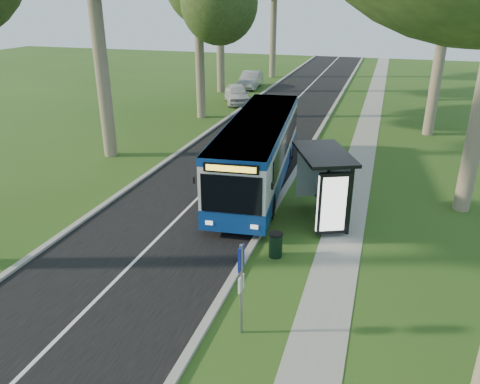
{
  "coord_description": "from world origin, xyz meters",
  "views": [
    {
      "loc": [
        3.97,
        -13.86,
        8.23
      ],
      "look_at": [
        -0.79,
        1.33,
        1.6
      ],
      "focal_mm": 35.0,
      "sensor_mm": 36.0,
      "label": 1
    }
  ],
  "objects_px": {
    "bus_stop_sign": "(241,280)",
    "car_white": "(237,94)",
    "bus_shelter": "(325,177)",
    "car_silver": "(251,80)",
    "bus": "(259,151)",
    "litter_bin": "(276,245)"
  },
  "relations": [
    {
      "from": "bus_shelter",
      "to": "bus",
      "type": "bearing_deg",
      "value": 111.74
    },
    {
      "from": "bus_shelter",
      "to": "car_silver",
      "type": "bearing_deg",
      "value": 87.65
    },
    {
      "from": "bus_stop_sign",
      "to": "bus",
      "type": "bearing_deg",
      "value": 106.58
    },
    {
      "from": "car_white",
      "to": "bus_stop_sign",
      "type": "bearing_deg",
      "value": -95.83
    },
    {
      "from": "bus",
      "to": "litter_bin",
      "type": "height_order",
      "value": "bus"
    },
    {
      "from": "bus",
      "to": "litter_bin",
      "type": "relative_size",
      "value": 13.7
    },
    {
      "from": "bus_shelter",
      "to": "car_silver",
      "type": "distance_m",
      "value": 30.11
    },
    {
      "from": "bus",
      "to": "litter_bin",
      "type": "bearing_deg",
      "value": -75.53
    },
    {
      "from": "litter_bin",
      "to": "bus",
      "type": "bearing_deg",
      "value": 110.31
    },
    {
      "from": "bus",
      "to": "car_white",
      "type": "height_order",
      "value": "bus"
    },
    {
      "from": "bus_stop_sign",
      "to": "car_white",
      "type": "distance_m",
      "value": 29.23
    },
    {
      "from": "car_silver",
      "to": "bus_shelter",
      "type": "bearing_deg",
      "value": -72.45
    },
    {
      "from": "bus",
      "to": "bus_stop_sign",
      "type": "relative_size",
      "value": 4.54
    },
    {
      "from": "bus",
      "to": "bus_shelter",
      "type": "height_order",
      "value": "bus"
    },
    {
      "from": "litter_bin",
      "to": "car_white",
      "type": "height_order",
      "value": "car_white"
    },
    {
      "from": "bus",
      "to": "bus_stop_sign",
      "type": "distance_m",
      "value": 10.79
    },
    {
      "from": "bus_stop_sign",
      "to": "bus_shelter",
      "type": "bearing_deg",
      "value": 84.68
    },
    {
      "from": "bus",
      "to": "bus_shelter",
      "type": "xyz_separation_m",
      "value": [
        3.53,
        -3.46,
        0.38
      ]
    },
    {
      "from": "bus_stop_sign",
      "to": "bus_shelter",
      "type": "xyz_separation_m",
      "value": [
        1.12,
        7.06,
        0.36
      ]
    },
    {
      "from": "bus_shelter",
      "to": "bus_stop_sign",
      "type": "bearing_deg",
      "value": -122.8
    },
    {
      "from": "bus_shelter",
      "to": "car_white",
      "type": "xyz_separation_m",
      "value": [
        -10.11,
        20.74,
        -1.21
      ]
    },
    {
      "from": "car_white",
      "to": "bus_shelter",
      "type": "bearing_deg",
      "value": -87.77
    }
  ]
}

